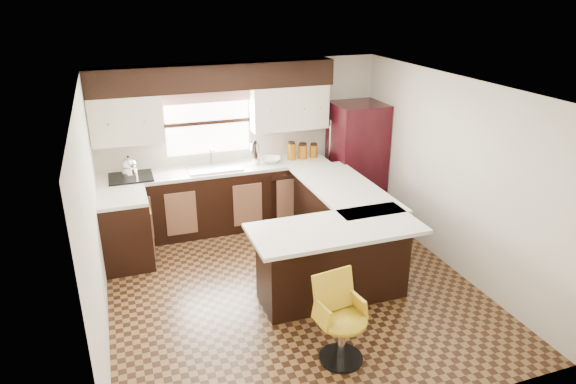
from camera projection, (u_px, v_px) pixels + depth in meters
name	position (u px, v px, depth m)	size (l,w,h in m)	color
floor	(291.00, 287.00, 6.18)	(4.40, 4.40, 0.00)	#49301A
ceiling	(292.00, 87.00, 5.29)	(4.40, 4.40, 0.00)	silver
wall_back	(242.00, 142.00, 7.66)	(4.40, 4.40, 0.00)	beige
wall_front	(392.00, 300.00, 3.80)	(4.40, 4.40, 0.00)	beige
wall_left	(93.00, 221.00, 5.09)	(4.40, 4.40, 0.00)	beige
wall_right	(450.00, 174.00, 6.38)	(4.40, 4.40, 0.00)	beige
base_cab_back	(219.00, 200.00, 7.54)	(3.30, 0.60, 0.90)	black
base_cab_left	(126.00, 232.00, 6.55)	(0.60, 0.70, 0.90)	black
counter_back	(218.00, 170.00, 7.36)	(3.30, 0.60, 0.04)	silver
counter_left	(122.00, 198.00, 6.38)	(0.60, 0.70, 0.04)	silver
soffit	(214.00, 77.00, 7.00)	(3.40, 0.35, 0.36)	black
upper_cab_left	(126.00, 120.00, 6.81)	(0.94, 0.35, 0.64)	beige
upper_cab_right	(289.00, 107.00, 7.52)	(1.14, 0.35, 0.64)	beige
window_pane	(208.00, 123.00, 7.36)	(1.20, 0.02, 0.90)	white
valance	(207.00, 96.00, 7.18)	(1.30, 0.06, 0.18)	#D19B93
sink	(214.00, 168.00, 7.31)	(0.75, 0.45, 0.03)	#B2B2B7
dishwasher	(290.00, 199.00, 7.60)	(0.58, 0.03, 0.78)	black
cooktop	(131.00, 177.00, 6.96)	(0.58, 0.50, 0.03)	black
peninsula_long	(339.00, 222.00, 6.83)	(0.60, 1.95, 0.90)	black
peninsula_return	(333.00, 263.00, 5.82)	(1.65, 0.60, 0.90)	black
counter_pen_long	(344.00, 188.00, 6.67)	(0.84, 1.95, 0.04)	silver
counter_pen_return	(336.00, 229.00, 5.56)	(1.89, 0.84, 0.04)	silver
refrigerator	(356.00, 159.00, 7.94)	(0.75, 0.72, 1.75)	black
bar_chair	(343.00, 321.00, 4.82)	(0.47, 0.47, 0.88)	gold
kettle	(129.00, 166.00, 6.90)	(0.22, 0.22, 0.29)	silver
percolator	(255.00, 153.00, 7.47)	(0.13, 0.13, 0.32)	silver
mixing_bowl	(271.00, 160.00, 7.59)	(0.29, 0.29, 0.07)	white
canister_large	(292.00, 152.00, 7.67)	(0.12, 0.12, 0.25)	#904E0B
canister_med	(303.00, 152.00, 7.74)	(0.14, 0.14, 0.21)	#904E0B
canister_small	(314.00, 151.00, 7.79)	(0.12, 0.12, 0.19)	#904E0B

